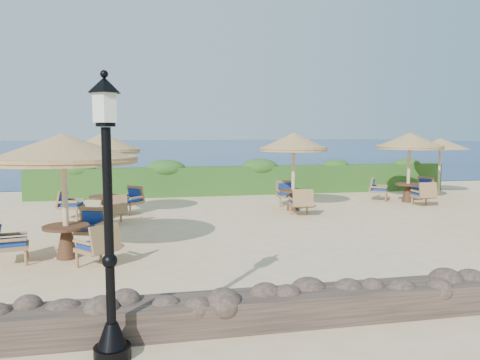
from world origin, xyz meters
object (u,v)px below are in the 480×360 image
lamp_post (109,231)px  cafe_set_4 (409,154)px  cafe_set_2 (104,162)px  cafe_set_0 (64,166)px  cafe_set_3 (294,155)px  extra_parasol (440,144)px

lamp_post → cafe_set_4: size_ratio=1.19×
cafe_set_2 → cafe_set_0: bearing=-95.6°
cafe_set_0 → cafe_set_3: 8.19m
cafe_set_0 → cafe_set_4: 12.88m
cafe_set_0 → cafe_set_2: 4.57m
cafe_set_0 → cafe_set_4: bearing=26.5°
cafe_set_4 → lamp_post: bearing=-134.3°
cafe_set_4 → cafe_set_0: bearing=-153.5°
cafe_set_0 → cafe_set_4: (11.52, 5.76, -0.14)m
cafe_set_2 → cafe_set_4: (11.08, 1.21, 0.09)m
lamp_post → extra_parasol: size_ratio=1.38×
cafe_set_3 → cafe_set_4: size_ratio=1.03×
lamp_post → cafe_set_4: lamp_post is taller
extra_parasol → cafe_set_2: (-13.39, -2.67, -0.42)m
lamp_post → cafe_set_0: size_ratio=1.07×
cafe_set_2 → lamp_post: bearing=-85.1°
extra_parasol → cafe_set_4: cafe_set_4 is taller
cafe_set_2 → cafe_set_4: bearing=6.2°
extra_parasol → cafe_set_2: size_ratio=0.89×
extra_parasol → cafe_set_4: (-2.31, -1.46, -0.34)m
lamp_post → cafe_set_2: lamp_post is taller
cafe_set_0 → cafe_set_2: bearing=84.4°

